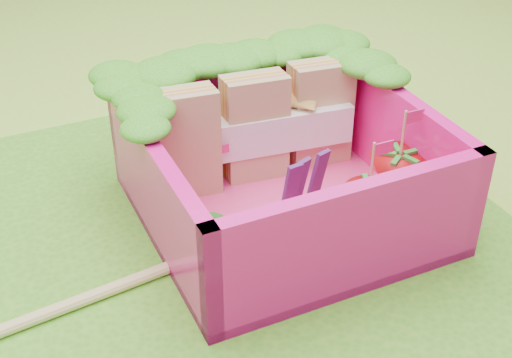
{
  "coord_description": "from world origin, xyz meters",
  "views": [
    {
      "loc": [
        -1.02,
        -2.55,
        2.11
      ],
      "look_at": [
        0.14,
        -0.05,
        0.28
      ],
      "focal_mm": 50.0,
      "sensor_mm": 36.0,
      "label": 1
    }
  ],
  "objects": [
    {
      "name": "ground",
      "position": [
        0.0,
        0.0,
        0.0
      ],
      "size": [
        14.0,
        14.0,
        0.0
      ],
      "primitive_type": "plane",
      "color": "#9AD33B",
      "rests_on": "ground"
    },
    {
      "name": "placemat",
      "position": [
        0.0,
        0.0,
        0.01
      ],
      "size": [
        2.6,
        2.6,
        0.03
      ],
      "primitive_type": "cube",
      "color": "#4EA324",
      "rests_on": "ground"
    },
    {
      "name": "bento_floor",
      "position": [
        0.29,
        -0.05,
        0.06
      ],
      "size": [
        1.3,
        1.3,
        0.05
      ],
      "primitive_type": "cube",
      "color": "#FF418E",
      "rests_on": "placemat"
    },
    {
      "name": "bento_box",
      "position": [
        0.29,
        -0.05,
        0.31
      ],
      "size": [
        1.3,
        1.3,
        0.55
      ],
      "color": "#FF158E",
      "rests_on": "placemat"
    },
    {
      "name": "lettuce_ruffle",
      "position": [
        0.29,
        0.44,
        0.64
      ],
      "size": [
        1.43,
        0.83,
        0.11
      ],
      "color": "#2D7E17",
      "rests_on": "bento_box"
    },
    {
      "name": "sandwich_stack",
      "position": [
        0.29,
        0.27,
        0.35
      ],
      "size": [
        1.07,
        0.29,
        0.56
      ],
      "color": "tan",
      "rests_on": "bento_floor"
    },
    {
      "name": "broccoli",
      "position": [
        -0.21,
        -0.36,
        0.26
      ],
      "size": [
        0.31,
        0.31,
        0.26
      ],
      "color": "#599648",
      "rests_on": "bento_floor"
    },
    {
      "name": "carrot_sticks",
      "position": [
        0.01,
        -0.39,
        0.2
      ],
      "size": [
        0.14,
        0.12,
        0.26
      ],
      "color": "orange",
      "rests_on": "bento_floor"
    },
    {
      "name": "purple_wedges",
      "position": [
        0.3,
        -0.21,
        0.27
      ],
      "size": [
        0.23,
        0.08,
        0.38
      ],
      "color": "#461958",
      "rests_on": "bento_floor"
    },
    {
      "name": "strawberry_left",
      "position": [
        0.55,
        -0.38,
        0.2
      ],
      "size": [
        0.23,
        0.23,
        0.47
      ],
      "color": "red",
      "rests_on": "bento_floor"
    },
    {
      "name": "strawberry_right",
      "position": [
        0.78,
        -0.28,
        0.23
      ],
      "size": [
        0.29,
        0.29,
        0.53
      ],
      "color": "red",
      "rests_on": "bento_floor"
    },
    {
      "name": "snap_peas",
      "position": [
        0.61,
        -0.27,
        0.11
      ],
      "size": [
        0.61,
        0.52,
        0.05
      ],
      "color": "green",
      "rests_on": "bento_floor"
    }
  ]
}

